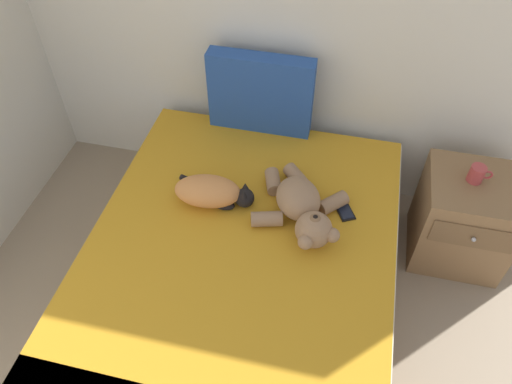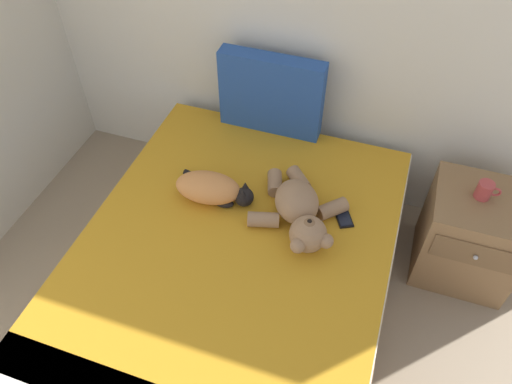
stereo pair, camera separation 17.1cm
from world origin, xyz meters
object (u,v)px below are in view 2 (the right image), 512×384
object	(u,v)px
mug	(485,190)
nightstand	(470,236)
patterned_cushion	(271,94)
teddy_bear	(300,211)
cell_phone	(343,216)
cat	(212,189)
bed	(232,281)

from	to	relation	value
mug	nightstand	bearing A→B (deg)	-34.30
patterned_cushion	teddy_bear	world-z (taller)	patterned_cushion
cell_phone	cat	bearing A→B (deg)	-172.09
bed	teddy_bear	size ratio (longest dim) A/B	3.47
nightstand	mug	bearing A→B (deg)	145.70
cell_phone	patterned_cushion	bearing A→B (deg)	135.49
teddy_bear	patterned_cushion	bearing A→B (deg)	118.63
cell_phone	mug	xyz separation A→B (m)	(0.64, 0.31, 0.10)
cell_phone	mug	world-z (taller)	mug
nightstand	cat	bearing A→B (deg)	-164.07
cell_phone	nightstand	distance (m)	0.77
teddy_bear	cat	bearing A→B (deg)	178.49
bed	cell_phone	distance (m)	0.66
cell_phone	teddy_bear	bearing A→B (deg)	-152.46
cat	bed	bearing A→B (deg)	-54.02
nightstand	mug	size ratio (longest dim) A/B	4.76
bed	cat	bearing A→B (deg)	125.98
patterned_cushion	mug	xyz separation A→B (m)	(1.20, -0.24, -0.14)
bed	nightstand	distance (m)	1.32
bed	mug	size ratio (longest dim) A/B	16.78
patterned_cushion	cell_phone	world-z (taller)	patterned_cushion
mug	cell_phone	bearing A→B (deg)	-154.21
cat	nightstand	xyz separation A→B (m)	(1.34, 0.38, -0.30)
patterned_cushion	mug	world-z (taller)	patterned_cushion
bed	cell_phone	size ratio (longest dim) A/B	12.24
cell_phone	nightstand	size ratio (longest dim) A/B	0.29
teddy_bear	mug	distance (m)	0.94
bed	nightstand	size ratio (longest dim) A/B	3.52
cat	cell_phone	distance (m)	0.68
patterned_cushion	cat	world-z (taller)	patterned_cushion
bed	teddy_bear	bearing A→B (deg)	46.89
mug	patterned_cushion	bearing A→B (deg)	168.68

